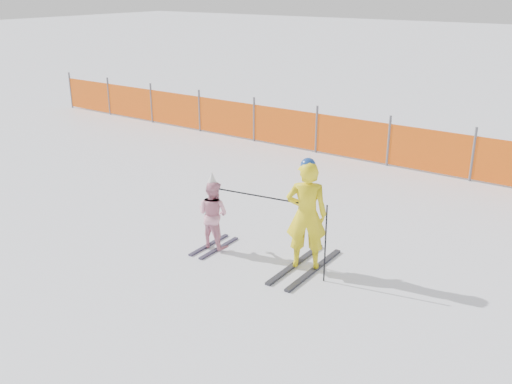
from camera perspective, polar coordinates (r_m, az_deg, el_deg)
ground at (r=9.41m, az=-1.76°, el=-6.59°), size 120.00×120.00×0.00m
adult at (r=8.75m, az=5.07°, el=-2.32°), size 0.75×1.62×1.82m
child at (r=9.54m, az=-4.32°, el=-2.17°), size 0.58×0.99×1.35m
ski_poles at (r=8.74m, az=3.23°, el=-2.55°), size 1.99×0.23×1.23m
safety_fence at (r=15.94m, az=0.71°, el=6.88°), size 16.70×0.06×1.25m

